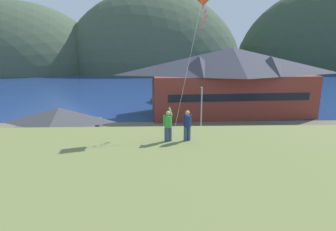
% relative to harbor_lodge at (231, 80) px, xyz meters
% --- Properties ---
extents(ground_plane, '(600.00, 600.00, 0.00)m').
position_rel_harbor_lodge_xyz_m(ground_plane, '(-9.54, -22.53, -5.74)').
color(ground_plane, '#66604C').
extents(parking_lot_pad, '(40.00, 20.00, 0.10)m').
position_rel_harbor_lodge_xyz_m(parking_lot_pad, '(-9.54, -17.53, -5.69)').
color(parking_lot_pad, gray).
rests_on(parking_lot_pad, ground).
extents(bay_water, '(360.00, 84.00, 0.03)m').
position_rel_harbor_lodge_xyz_m(bay_water, '(-9.54, 37.47, -5.73)').
color(bay_water, navy).
rests_on(bay_water, ground).
extents(far_hill_west_ridge, '(84.69, 66.43, 61.92)m').
position_rel_harbor_lodge_xyz_m(far_hill_west_ridge, '(-78.23, 88.13, -5.74)').
color(far_hill_west_ridge, '#42513D').
rests_on(far_hill_west_ridge, ground).
extents(far_hill_east_peak, '(83.81, 65.94, 73.08)m').
position_rel_harbor_lodge_xyz_m(far_hill_east_peak, '(-14.58, 93.22, -5.74)').
color(far_hill_east_peak, '#42513D').
rests_on(far_hill_east_peak, ground).
extents(harbor_lodge, '(27.33, 11.99, 10.82)m').
position_rel_harbor_lodge_xyz_m(harbor_lodge, '(0.00, 0.00, 0.00)').
color(harbor_lodge, brown).
rests_on(harbor_lodge, ground).
extents(storage_shed_near_lot, '(7.90, 4.73, 5.21)m').
position_rel_harbor_lodge_xyz_m(storage_shed_near_lot, '(-21.33, -18.51, -3.05)').
color(storage_shed_near_lot, '#474C56').
rests_on(storage_shed_near_lot, ground).
extents(storage_shed_waterside, '(6.69, 5.46, 4.76)m').
position_rel_harbor_lodge_xyz_m(storage_shed_waterside, '(-6.05, 0.42, -3.27)').
color(storage_shed_waterside, beige).
rests_on(storage_shed_waterside, ground).
extents(wharf_dock, '(3.20, 14.84, 0.70)m').
position_rel_harbor_lodge_xyz_m(wharf_dock, '(-8.17, 13.20, -5.39)').
color(wharf_dock, '#70604C').
rests_on(wharf_dock, ground).
extents(moored_boat_wharfside, '(2.25, 6.76, 2.16)m').
position_rel_harbor_lodge_xyz_m(moored_boat_wharfside, '(-11.58, 11.98, -5.02)').
color(moored_boat_wharfside, navy).
rests_on(moored_boat_wharfside, ground).
extents(parked_car_back_row_right, '(4.24, 2.13, 1.82)m').
position_rel_harbor_lodge_xyz_m(parked_car_back_row_right, '(1.50, -22.77, -4.68)').
color(parked_car_back_row_right, silver).
rests_on(parked_car_back_row_right, parking_lot_pad).
extents(parked_car_back_row_left, '(4.32, 2.30, 1.82)m').
position_rel_harbor_lodge_xyz_m(parked_car_back_row_left, '(-13.86, -14.85, -4.68)').
color(parked_car_back_row_left, navy).
rests_on(parked_car_back_row_left, parking_lot_pad).
extents(parked_car_front_row_silver, '(4.33, 2.31, 1.82)m').
position_rel_harbor_lodge_xyz_m(parked_car_front_row_silver, '(-1.51, -15.13, -4.68)').
color(parked_car_front_row_silver, navy).
rests_on(parked_car_front_row_silver, parking_lot_pad).
extents(parked_car_mid_row_far, '(4.21, 2.08, 1.82)m').
position_rel_harbor_lodge_xyz_m(parked_car_mid_row_far, '(-10.11, -21.04, -4.68)').
color(parked_car_mid_row_far, slate).
rests_on(parked_car_mid_row_far, parking_lot_pad).
extents(parked_car_front_row_end, '(4.31, 2.27, 1.82)m').
position_rel_harbor_lodge_xyz_m(parked_car_front_row_end, '(-3.49, -20.89, -4.68)').
color(parked_car_front_row_end, silver).
rests_on(parked_car_front_row_end, parking_lot_pad).
extents(parked_car_mid_row_near, '(4.21, 2.07, 1.82)m').
position_rel_harbor_lodge_xyz_m(parked_car_mid_row_near, '(-6.68, -16.81, -4.68)').
color(parked_car_mid_row_near, '#B28923').
rests_on(parked_car_mid_row_near, parking_lot_pad).
extents(parked_car_front_row_red, '(4.22, 2.10, 1.82)m').
position_rel_harbor_lodge_xyz_m(parked_car_front_row_red, '(-17.66, -22.81, -4.68)').
color(parked_car_front_row_red, black).
rests_on(parked_car_front_row_red, parking_lot_pad).
extents(parked_car_corner_spot, '(4.27, 2.20, 1.82)m').
position_rel_harbor_lodge_xyz_m(parked_car_corner_spot, '(-24.88, -23.19, -4.68)').
color(parked_car_corner_spot, silver).
rests_on(parked_car_corner_spot, parking_lot_pad).
extents(parked_car_lone_by_shed, '(4.35, 2.35, 1.82)m').
position_rel_harbor_lodge_xyz_m(parked_car_lone_by_shed, '(6.35, -15.77, -4.68)').
color(parked_car_lone_by_shed, black).
rests_on(parked_car_lone_by_shed, parking_lot_pad).
extents(parking_light_pole, '(0.24, 0.78, 6.06)m').
position_rel_harbor_lodge_xyz_m(parking_light_pole, '(-6.57, -11.97, -2.09)').
color(parking_light_pole, '#ADADB2').
rests_on(parking_light_pole, parking_lot_pad).
extents(person_kite_flyer, '(0.52, 0.70, 1.86)m').
position_rel_harbor_lodge_xyz_m(person_kite_flyer, '(-11.22, -30.19, 0.91)').
color(person_kite_flyer, '#384770').
rests_on(person_kite_flyer, grassy_hill_foreground).
extents(person_companion, '(0.52, 0.40, 1.74)m').
position_rel_harbor_lodge_xyz_m(person_companion, '(-10.13, -30.13, 0.90)').
color(person_companion, '#384770').
rests_on(person_companion, grassy_hill_foreground).
extents(flying_kite, '(2.70, 3.61, 8.92)m').
position_rel_harbor_lodge_xyz_m(flying_kite, '(-8.97, -26.66, 7.81)').
color(flying_kite, '#E54C23').
rests_on(flying_kite, grassy_hill_foreground).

